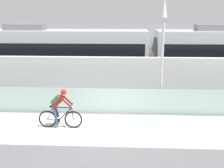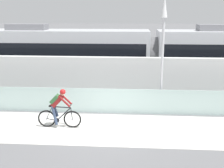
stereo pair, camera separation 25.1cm
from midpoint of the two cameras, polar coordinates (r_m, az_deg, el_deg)
ground_plane at (r=11.62m, az=-1.52°, el=-8.84°), size 200.00×200.00×0.00m
bike_path_deck at (r=11.62m, az=-1.52°, el=-8.82°), size 32.00×3.20×0.01m
glass_parapet at (r=13.15m, az=-0.76°, el=-3.37°), size 32.00×0.05×1.15m
concrete_barrier_wall at (r=14.72m, az=-0.19°, el=0.93°), size 32.00×0.36×2.32m
tram_rail_near at (r=17.41m, az=0.42°, el=-0.89°), size 32.00×0.08×0.01m
tram_rail_far at (r=18.79m, az=0.69°, el=0.26°), size 32.00×0.08×0.01m
tram at (r=17.74m, az=8.48°, el=5.48°), size 22.56×2.54×3.81m
cyclist_on_bike at (r=11.61m, az=-9.94°, el=-4.86°), size 1.77×0.58×1.61m
lamp_post_antenna at (r=12.93m, az=10.67°, el=8.40°), size 0.28×0.28×5.20m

